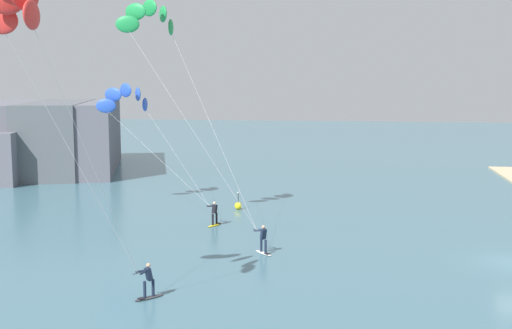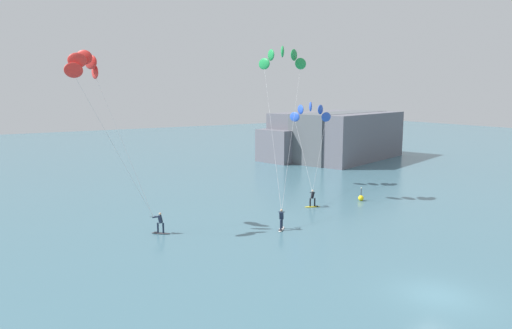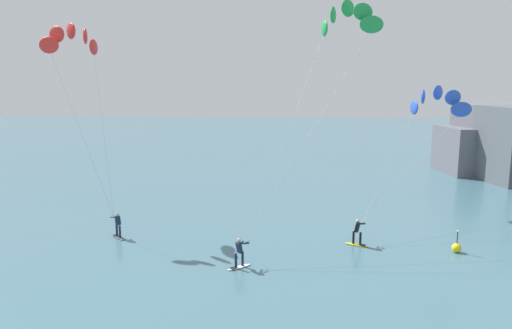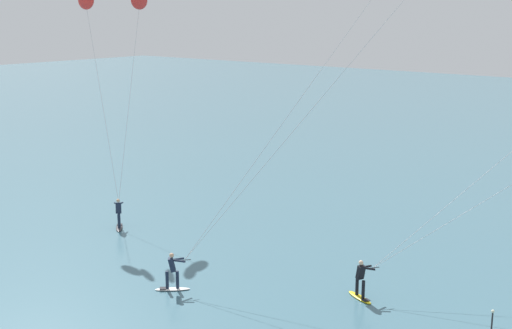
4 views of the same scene
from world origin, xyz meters
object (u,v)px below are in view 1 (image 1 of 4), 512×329
Objects in this scene: kitesurfer_mid_water at (154,26)px; marker_buoy at (238,206)px; kitesurfer_far_out at (24,22)px; kitesurfer_nearshore at (129,103)px.

marker_buoy is (6.72, -4.36, -13.16)m from kitesurfer_mid_water.
marker_buoy is at bearing -9.01° from kitesurfer_far_out.
kitesurfer_far_out reaches higher than kitesurfer_nearshore.
kitesurfer_far_out is 27.88m from marker_buoy.
kitesurfer_mid_water is 18.22m from kitesurfer_far_out.
kitesurfer_nearshore is 0.71× the size of kitesurfer_mid_water.
kitesurfer_mid_water reaches higher than kitesurfer_far_out.
kitesurfer_nearshore is 9.90m from kitesurfer_mid_water.
kitesurfer_mid_water is 1.09× the size of kitesurfer_far_out.
kitesurfer_nearshore reaches higher than marker_buoy.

